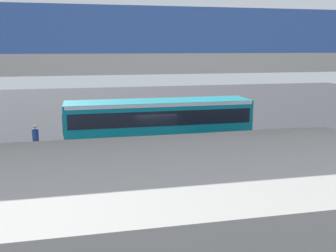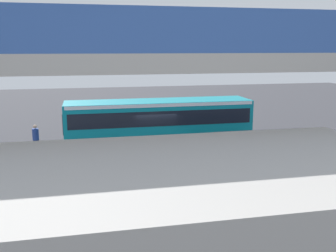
# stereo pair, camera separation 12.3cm
# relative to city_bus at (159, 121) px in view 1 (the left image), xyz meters

# --- Properties ---
(ground) EXTENTS (80.00, 80.00, 0.00)m
(ground) POSITION_rel_city_bus_xyz_m (0.40, 0.36, -1.88)
(ground) COLOR #38383D
(city_bus) EXTENTS (11.54, 2.85, 3.15)m
(city_bus) POSITION_rel_city_bus_xyz_m (0.00, 0.00, 0.00)
(city_bus) COLOR #0C8493
(city_bus) RESTS_ON ground
(parked_van) EXTENTS (4.80, 2.17, 2.05)m
(parked_van) POSITION_rel_city_bus_xyz_m (-4.44, 5.58, -0.70)
(parked_van) COLOR black
(parked_van) RESTS_ON ground
(bicycle_blue) EXTENTS (1.77, 0.44, 0.96)m
(bicycle_blue) POSITION_rel_city_bus_xyz_m (-8.59, 5.32, -1.51)
(bicycle_blue) COLOR black
(bicycle_blue) RESTS_ON ground
(pedestrian) EXTENTS (0.38, 0.38, 1.79)m
(pedestrian) POSITION_rel_city_bus_xyz_m (7.50, -0.70, -1.00)
(pedestrian) COLOR #2D2D38
(pedestrian) RESTS_ON ground
(traffic_sign) EXTENTS (0.08, 0.60, 2.80)m
(traffic_sign) POSITION_rel_city_bus_xyz_m (-5.88, -3.03, 0.01)
(traffic_sign) COLOR slate
(traffic_sign) RESTS_ON ground
(lane_dash_leftmost) EXTENTS (2.00, 0.20, 0.01)m
(lane_dash_leftmost) POSITION_rel_city_bus_xyz_m (-5.60, -3.11, -1.88)
(lane_dash_leftmost) COLOR silver
(lane_dash_leftmost) RESTS_ON ground
(lane_dash_left) EXTENTS (2.00, 0.20, 0.01)m
(lane_dash_left) POSITION_rel_city_bus_xyz_m (-1.60, -3.11, -1.88)
(lane_dash_left) COLOR silver
(lane_dash_left) RESTS_ON ground
(lane_dash_centre) EXTENTS (2.00, 0.20, 0.01)m
(lane_dash_centre) POSITION_rel_city_bus_xyz_m (2.40, -3.11, -1.88)
(lane_dash_centre) COLOR silver
(lane_dash_centre) RESTS_ON ground
(lane_dash_right) EXTENTS (2.00, 0.20, 0.01)m
(lane_dash_right) POSITION_rel_city_bus_xyz_m (6.40, -3.11, -1.88)
(lane_dash_right) COLOR silver
(lane_dash_right) RESTS_ON ground
(pedestrian_overpass) EXTENTS (27.71, 2.60, 7.34)m
(pedestrian_overpass) POSITION_rel_city_bus_xyz_m (0.40, 12.68, 3.61)
(pedestrian_overpass) COLOR #B2ADA5
(pedestrian_overpass) RESTS_ON ground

